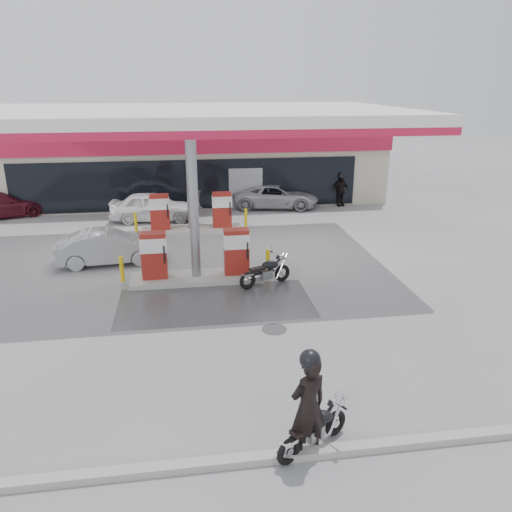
{
  "coord_description": "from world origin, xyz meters",
  "views": [
    {
      "loc": [
        -0.33,
        -14.22,
        6.53
      ],
      "look_at": [
        1.91,
        0.81,
        1.2
      ],
      "focal_mm": 35.0,
      "sensor_mm": 36.0,
      "label": 1
    }
  ],
  "objects": [
    {
      "name": "wet_patch",
      "position": [
        0.5,
        0.0,
        0.0
      ],
      "size": [
        6.0,
        3.0,
        0.0
      ],
      "primitive_type": "cube",
      "color": "#4C4C4F",
      "rests_on": "ground"
    },
    {
      "name": "main_motorcycle",
      "position": [
        1.87,
        -6.78,
        0.4
      ],
      "size": [
        1.58,
        1.03,
        0.91
      ],
      "rotation": [
        0.0,
        0.0,
        0.54
      ],
      "color": "black",
      "rests_on": "ground"
    },
    {
      "name": "store_building",
      "position": [
        0.01,
        15.94,
        2.01
      ],
      "size": [
        22.0,
        8.22,
        4.0
      ],
      "color": "#BEB79F",
      "rests_on": "ground"
    },
    {
      "name": "hatchback_silver",
      "position": [
        -3.19,
        4.2,
        0.64
      ],
      "size": [
        3.99,
        1.71,
        1.28
      ],
      "primitive_type": "imported",
      "rotation": [
        0.0,
        0.0,
        1.67
      ],
      "color": "#94969B",
      "rests_on": "ground"
    },
    {
      "name": "parked_motorcycle",
      "position": [
        2.31,
        1.22,
        0.45
      ],
      "size": [
        1.88,
        0.98,
        1.01
      ],
      "rotation": [
        0.0,
        0.0,
        0.39
      ],
      "color": "black",
      "rests_on": "ground"
    },
    {
      "name": "pump_island_near",
      "position": [
        0.0,
        2.0,
        0.71
      ],
      "size": [
        5.14,
        1.3,
        1.78
      ],
      "color": "#9E9E99",
      "rests_on": "ground"
    },
    {
      "name": "biker_walking",
      "position": [
        8.24,
        11.8,
        0.86
      ],
      "size": [
        1.09,
        0.69,
        1.73
      ],
      "primitive_type": "imported",
      "rotation": [
        0.0,
        0.0,
        0.28
      ],
      "color": "black",
      "rests_on": "ground"
    },
    {
      "name": "sedan_white",
      "position": [
        -1.8,
        10.2,
        0.71
      ],
      "size": [
        4.3,
        1.98,
        1.43
      ],
      "primitive_type": "imported",
      "rotation": [
        0.0,
        0.0,
        1.5
      ],
      "color": "white",
      "rests_on": "ground"
    },
    {
      "name": "parked_car_right",
      "position": [
        4.66,
        12.0,
        0.64
      ],
      "size": [
        4.91,
        2.9,
        1.28
      ],
      "primitive_type": "imported",
      "rotation": [
        0.0,
        0.0,
        1.39
      ],
      "color": "#A6A8AE",
      "rests_on": "ground"
    },
    {
      "name": "canopy",
      "position": [
        0.0,
        5.0,
        5.27
      ],
      "size": [
        16.0,
        10.02,
        5.51
      ],
      "color": "silver",
      "rests_on": "ground"
    },
    {
      "name": "ground",
      "position": [
        0.0,
        0.0,
        0.0
      ],
      "size": [
        90.0,
        90.0,
        0.0
      ],
      "primitive_type": "plane",
      "color": "gray",
      "rests_on": "ground"
    },
    {
      "name": "biker_main",
      "position": [
        1.71,
        -6.88,
        1.01
      ],
      "size": [
        0.86,
        0.71,
        2.02
      ],
      "primitive_type": "imported",
      "rotation": [
        0.0,
        0.0,
        3.51
      ],
      "color": "black",
      "rests_on": "ground"
    },
    {
      "name": "attendant",
      "position": [
        0.33,
        9.0,
        0.87
      ],
      "size": [
        0.66,
        0.84,
        1.73
      ],
      "primitive_type": "imported",
      "rotation": [
        0.0,
        0.0,
        1.57
      ],
      "color": "slate",
      "rests_on": "ground"
    },
    {
      "name": "kerb",
      "position": [
        0.0,
        -7.0,
        0.07
      ],
      "size": [
        28.0,
        0.25,
        0.15
      ],
      "primitive_type": "cube",
      "color": "gray",
      "rests_on": "ground"
    },
    {
      "name": "pump_island_far",
      "position": [
        0.0,
        8.0,
        0.71
      ],
      "size": [
        5.14,
        1.3,
        1.78
      ],
      "color": "#9E9E99",
      "rests_on": "ground"
    },
    {
      "name": "drain_cover",
      "position": [
        2.0,
        -2.0,
        0.0
      ],
      "size": [
        0.7,
        0.7,
        0.01
      ],
      "primitive_type": "cylinder",
      "color": "#38383A",
      "rests_on": "ground"
    }
  ]
}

